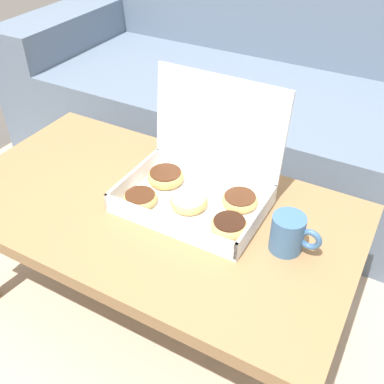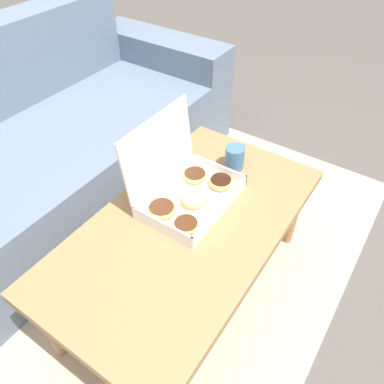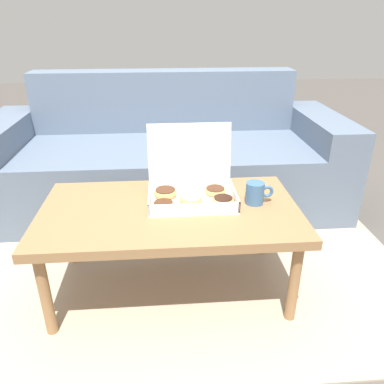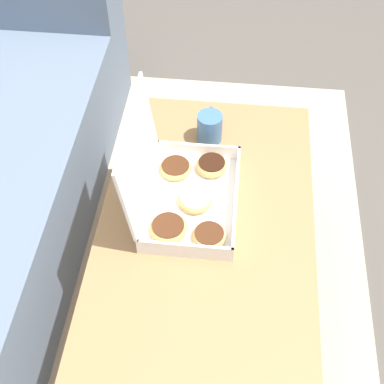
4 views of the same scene
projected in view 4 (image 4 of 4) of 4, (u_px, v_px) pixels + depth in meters
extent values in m
plane|color=#514C47|center=(175.00, 303.00, 1.81)|extent=(12.00, 12.00, 0.00)
cube|color=tan|center=(88.00, 294.00, 1.83)|extent=(2.37, 1.91, 0.01)
cube|color=slate|center=(21.00, 42.00, 2.28)|extent=(0.24, 0.86, 0.59)
cube|color=#997047|center=(205.00, 236.00, 1.49)|extent=(1.10, 0.60, 0.04)
cylinder|color=#997047|center=(282.00, 167.00, 1.95)|extent=(0.04, 0.04, 0.39)
cylinder|color=#997047|center=(151.00, 157.00, 1.98)|extent=(0.04, 0.04, 0.39)
cube|color=white|center=(192.00, 202.00, 1.54)|extent=(0.38, 0.26, 0.01)
cube|color=white|center=(236.00, 200.00, 1.51)|extent=(0.38, 0.01, 0.05)
cube|color=white|center=(149.00, 192.00, 1.53)|extent=(0.38, 0.01, 0.05)
cube|color=white|center=(185.00, 250.00, 1.40)|extent=(0.01, 0.26, 0.05)
cube|color=white|center=(198.00, 150.00, 1.64)|extent=(0.01, 0.26, 0.05)
cube|color=white|center=(138.00, 155.00, 1.41)|extent=(0.38, 0.04, 0.26)
torus|color=tan|center=(195.00, 200.00, 1.52)|extent=(0.10, 0.10, 0.03)
cylinder|color=white|center=(195.00, 198.00, 1.52)|extent=(0.09, 0.09, 0.01)
torus|color=tan|center=(168.00, 229.00, 1.46)|extent=(0.10, 0.10, 0.03)
cylinder|color=#472614|center=(168.00, 226.00, 1.45)|extent=(0.09, 0.09, 0.02)
torus|color=tan|center=(176.00, 168.00, 1.60)|extent=(0.10, 0.10, 0.03)
cylinder|color=#472614|center=(175.00, 166.00, 1.60)|extent=(0.08, 0.08, 0.01)
torus|color=tan|center=(209.00, 236.00, 1.44)|extent=(0.09, 0.09, 0.03)
cylinder|color=#472614|center=(209.00, 234.00, 1.44)|extent=(0.08, 0.08, 0.01)
torus|color=tan|center=(212.00, 166.00, 1.61)|extent=(0.09, 0.09, 0.03)
cylinder|color=black|center=(212.00, 163.00, 1.60)|extent=(0.08, 0.08, 0.01)
cylinder|color=#3D6693|center=(210.00, 128.00, 1.68)|extent=(0.08, 0.08, 0.10)
torus|color=#3D6693|center=(211.00, 115.00, 1.71)|extent=(0.06, 0.01, 0.06)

